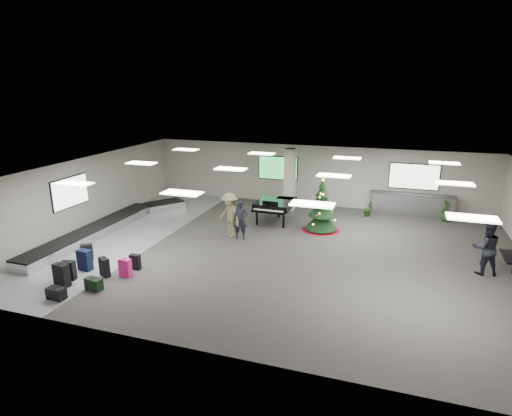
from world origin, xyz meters
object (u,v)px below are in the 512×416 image
(baggage_carousel, at_px, (110,226))
(service_counter, at_px, (411,204))
(traveler_b, at_px, (230,215))
(potted_plant_right, at_px, (447,212))
(traveler_a, at_px, (240,220))
(grand_piano, at_px, (274,205))
(christmas_tree, at_px, (322,212))
(potted_plant_left, at_px, (368,208))
(pink_suitcase, at_px, (125,268))
(traveler_bench, at_px, (486,248))

(baggage_carousel, xyz_separation_m, service_counter, (12.84, 6.73, 0.33))
(traveler_b, distance_m, potted_plant_right, 10.42)
(traveler_a, height_order, potted_plant_right, traveler_a)
(grand_piano, height_order, traveler_b, traveler_b)
(grand_piano, bearing_deg, christmas_tree, -10.63)
(grand_piano, xyz_separation_m, traveler_b, (-1.25, -2.52, 0.11))
(christmas_tree, relative_size, potted_plant_right, 2.67)
(traveler_a, distance_m, potted_plant_right, 10.03)
(christmas_tree, height_order, potted_plant_left, christmas_tree)
(service_counter, relative_size, traveler_b, 2.10)
(pink_suitcase, bearing_deg, potted_plant_left, 56.14)
(christmas_tree, height_order, potted_plant_right, christmas_tree)
(traveler_a, xyz_separation_m, potted_plant_right, (8.48, 5.34, -0.37))
(service_counter, relative_size, christmas_tree, 1.67)
(traveler_a, height_order, potted_plant_left, traveler_a)
(grand_piano, distance_m, traveler_a, 2.74)
(baggage_carousel, xyz_separation_m, traveler_bench, (15.09, 0.22, 0.73))
(pink_suitcase, relative_size, grand_piano, 0.31)
(service_counter, distance_m, traveler_bench, 6.90)
(baggage_carousel, height_order, traveler_b, traveler_b)
(baggage_carousel, xyz_separation_m, christmas_tree, (8.98, 3.02, 0.62))
(service_counter, bearing_deg, grand_piano, -152.13)
(traveler_bench, height_order, potted_plant_left, traveler_bench)
(potted_plant_right, bearing_deg, traveler_a, -147.83)
(traveler_a, xyz_separation_m, traveler_bench, (9.15, -0.61, 0.12))
(grand_piano, bearing_deg, traveler_a, -104.87)
(baggage_carousel, distance_m, christmas_tree, 9.49)
(baggage_carousel, xyz_separation_m, grand_piano, (6.67, 3.47, 0.64))
(service_counter, distance_m, potted_plant_left, 2.23)
(potted_plant_right, bearing_deg, potted_plant_left, -174.37)
(service_counter, bearing_deg, potted_plant_left, -155.50)
(baggage_carousel, relative_size, traveler_b, 5.03)
(christmas_tree, xyz_separation_m, potted_plant_right, (5.45, 3.15, -0.38))
(baggage_carousel, bearing_deg, pink_suitcase, -47.76)
(pink_suitcase, xyz_separation_m, grand_piano, (3.16, 7.33, 0.54))
(traveler_bench, xyz_separation_m, potted_plant_left, (-4.28, 5.59, -0.53))
(christmas_tree, height_order, traveler_bench, christmas_tree)
(traveler_b, bearing_deg, grand_piano, 94.10)
(christmas_tree, distance_m, potted_plant_right, 6.31)
(pink_suitcase, relative_size, traveler_a, 0.40)
(traveler_b, bearing_deg, service_counter, 68.45)
(service_counter, bearing_deg, traveler_a, -139.42)
(service_counter, distance_m, grand_piano, 6.99)
(grand_piano, relative_size, traveler_bench, 1.12)
(pink_suitcase, bearing_deg, christmas_tree, 54.71)
(potted_plant_right, bearing_deg, traveler_bench, -83.63)
(traveler_a, bearing_deg, grand_piano, 59.04)
(pink_suitcase, relative_size, potted_plant_right, 0.72)
(service_counter, height_order, traveler_a, traveler_a)
(christmas_tree, bearing_deg, service_counter, 43.90)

